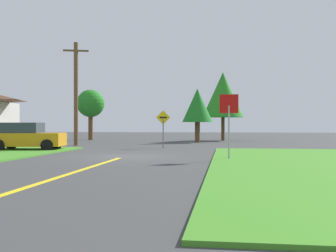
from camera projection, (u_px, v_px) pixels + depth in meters
ground_plane at (125, 156)px, 19.57m from camera, size 120.00×120.00×0.00m
lane_stripe_center at (56, 178)px, 11.65m from camera, size 0.20×14.00×0.01m
stop_sign at (229, 114)px, 17.45m from camera, size 0.79×0.09×2.78m
parked_car_near_building at (27, 137)px, 24.12m from camera, size 4.21×2.44×1.62m
utility_pole_mid at (76, 92)px, 29.68m from camera, size 1.76×0.63×7.40m
direction_sign at (163, 125)px, 26.32m from camera, size 0.89×0.20×2.41m
oak_tree_left at (223, 95)px, 38.99m from camera, size 3.86×3.86×6.44m
pine_tree_center at (91, 104)px, 40.58m from camera, size 2.70×2.70×4.93m
oak_tree_right at (197, 106)px, 34.66m from camera, size 2.55×2.55×4.52m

